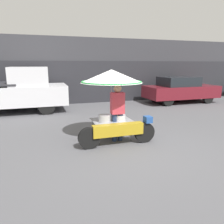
# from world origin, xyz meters

# --- Properties ---
(ground_plane) EXTENTS (36.00, 36.00, 0.00)m
(ground_plane) POSITION_xyz_m (0.00, 0.00, 0.00)
(ground_plane) COLOR #56565B
(shopfront_building) EXTENTS (28.00, 2.06, 3.70)m
(shopfront_building) POSITION_xyz_m (0.00, 8.17, 1.84)
(shopfront_building) COLOR #38383D
(shopfront_building) RESTS_ON ground
(vendor_motorcycle_cart) EXTENTS (2.22, 1.79, 2.08)m
(vendor_motorcycle_cart) POSITION_xyz_m (-0.28, 0.70, 1.59)
(vendor_motorcycle_cart) COLOR black
(vendor_motorcycle_cart) RESTS_ON ground
(vendor_person) EXTENTS (0.38, 0.22, 1.66)m
(vendor_person) POSITION_xyz_m (-0.17, 0.55, 0.94)
(vendor_person) COLOR navy
(vendor_person) RESTS_ON ground
(parked_car) EXTENTS (4.25, 1.82, 1.50)m
(parked_car) POSITION_xyz_m (5.52, 5.64, 0.77)
(parked_car) COLOR black
(parked_car) RESTS_ON ground
(pickup_truck) EXTENTS (4.92, 1.96, 2.10)m
(pickup_truck) POSITION_xyz_m (-3.40, 5.66, 0.99)
(pickup_truck) COLOR black
(pickup_truck) RESTS_ON ground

